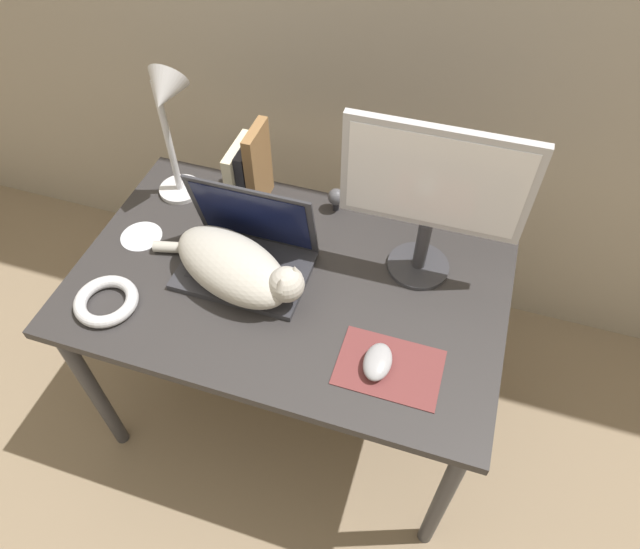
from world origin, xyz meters
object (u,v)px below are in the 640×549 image
external_monitor (433,193)px  cat (236,267)px  cd_disc (141,236)px  desk_lamp (167,115)px  webcam (336,198)px  book_row (249,170)px  cable_coil (106,301)px  laptop (247,254)px  computer_mouse (378,362)px

external_monitor → cat: bearing=-155.4°
external_monitor → cd_disc: external_monitor is taller
desk_lamp → webcam: 0.53m
external_monitor → book_row: (-0.54, 0.12, -0.17)m
book_row → cable_coil: 0.55m
desk_lamp → cable_coil: 0.52m
desk_lamp → cat: bearing=-43.0°
laptop → external_monitor: external_monitor is taller
desk_lamp → cable_coil: desk_lamp is taller
webcam → cat: bearing=-114.8°
laptop → webcam: laptop is taller
laptop → computer_mouse: laptop is taller
computer_mouse → cat: bearing=162.0°
cat → cable_coil: size_ratio=2.87×
cat → desk_lamp: bearing=137.0°
cat → desk_lamp: (-0.28, 0.26, 0.24)m
external_monitor → webcam: 0.40m
computer_mouse → book_row: 0.70m
computer_mouse → webcam: bearing=117.0°
cat → cd_disc: cat is taller
external_monitor → webcam: size_ratio=6.13×
computer_mouse → desk_lamp: desk_lamp is taller
cd_disc → webcam: bearing=29.2°
computer_mouse → webcam: 0.56m
computer_mouse → desk_lamp: 0.86m
cat → external_monitor: external_monitor is taller
book_row → cable_coil: (-0.21, -0.50, -0.09)m
cable_coil → webcam: (0.47, 0.53, 0.03)m
computer_mouse → webcam: webcam is taller
cat → desk_lamp: desk_lamp is taller
computer_mouse → cable_coil: bearing=-177.3°
book_row → webcam: bearing=6.5°
desk_lamp → webcam: size_ratio=6.04×
laptop → cd_disc: laptop is taller
laptop → computer_mouse: bearing=-26.3°
external_monitor → book_row: 0.58m
book_row → desk_lamp: size_ratio=0.57×
computer_mouse → book_row: bearing=137.6°
cable_coil → desk_lamp: bearing=87.7°
webcam → book_row: bearing=-173.5°
laptop → external_monitor: bearing=16.8°
external_monitor → cable_coil: 0.88m
cat → cd_disc: bearing=167.0°
cat → computer_mouse: bearing=-18.0°
laptop → book_row: book_row is taller
laptop → book_row: size_ratio=1.35×
cat → cd_disc: size_ratio=3.98×
book_row → computer_mouse: bearing=-42.4°
book_row → webcam: book_row is taller
webcam → desk_lamp: bearing=-167.7°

